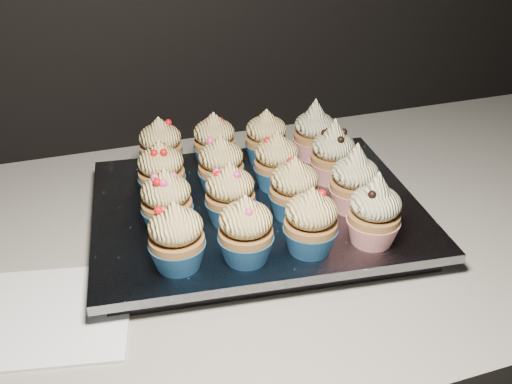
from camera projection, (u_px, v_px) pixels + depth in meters
worktop at (118, 262)px, 0.74m from camera, size 2.44×0.64×0.04m
napkin at (57, 314)px, 0.62m from camera, size 0.19×0.19×0.00m
baking_tray at (256, 217)px, 0.77m from camera, size 0.42×0.34×0.02m
foil_lining at (256, 206)px, 0.76m from camera, size 0.46×0.38×0.01m
cupcake_0 at (177, 238)px, 0.62m from camera, size 0.06×0.06×0.08m
cupcake_1 at (246, 231)px, 0.63m from camera, size 0.06×0.06×0.08m
cupcake_2 at (311, 222)px, 0.65m from camera, size 0.06×0.06×0.08m
cupcake_3 at (374, 213)px, 0.66m from camera, size 0.06×0.06×0.10m
cupcake_4 at (167, 202)px, 0.69m from camera, size 0.06×0.06×0.08m
cupcake_5 at (230, 195)px, 0.70m from camera, size 0.06×0.06×0.08m
cupcake_6 at (294, 189)px, 0.71m from camera, size 0.06×0.06×0.08m
cupcake_7 at (354, 181)px, 0.73m from camera, size 0.06×0.06×0.10m
cupcake_8 at (161, 172)px, 0.75m from camera, size 0.06×0.06×0.08m
cupcake_9 at (221, 166)px, 0.77m from camera, size 0.06×0.06×0.08m
cupcake_10 at (277, 162)px, 0.78m from camera, size 0.06×0.06×0.08m
cupcake_11 at (333, 155)px, 0.79m from camera, size 0.06×0.06×0.10m
cupcake_12 at (161, 147)px, 0.82m from camera, size 0.06×0.06×0.08m
cupcake_13 at (214, 142)px, 0.84m from camera, size 0.06×0.06×0.08m
cupcake_14 at (266, 138)px, 0.85m from camera, size 0.06×0.06×0.08m
cupcake_15 at (314, 133)px, 0.86m from camera, size 0.06×0.06×0.10m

